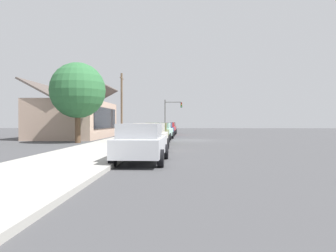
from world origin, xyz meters
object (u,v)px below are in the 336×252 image
at_px(car_olive, 157,133).
at_px(fire_hydrant_red, 131,140).
at_px(car_charcoal, 169,128).
at_px(car_cherry, 168,128).
at_px(shade_tree, 78,91).
at_px(car_ivory, 150,137).
at_px(car_seafoam, 161,131).
at_px(utility_pole_wooden, 122,103).
at_px(car_navy, 165,130).
at_px(traffic_light_main, 172,110).
at_px(car_silver, 141,143).

bearing_deg(car_olive, fire_hydrant_red, 163.90).
bearing_deg(car_olive, car_charcoal, -0.78).
bearing_deg(car_cherry, shade_tree, 161.17).
height_order(car_ivory, car_olive, same).
height_order(car_seafoam, shade_tree, shade_tree).
height_order(shade_tree, fire_hydrant_red, shade_tree).
bearing_deg(utility_pole_wooden, car_navy, -122.54).
relative_size(car_navy, fire_hydrant_red, 6.56).
xyz_separation_m(car_seafoam, car_cherry, (12.11, -0.19, -0.00)).
distance_m(shade_tree, traffic_light_main, 28.77).
bearing_deg(fire_hydrant_red, car_navy, -4.72).
height_order(car_charcoal, shade_tree, shade_tree).
bearing_deg(car_cherry, car_olive, -179.02).
xyz_separation_m(car_cherry, car_charcoal, (6.17, 0.08, -0.00)).
xyz_separation_m(car_ivory, car_navy, (17.96, 0.02, 0.00)).
relative_size(utility_pole_wooden, fire_hydrant_red, 10.56).
bearing_deg(car_seafoam, car_navy, 2.57).
relative_size(car_seafoam, fire_hydrant_red, 6.85).
bearing_deg(car_cherry, car_navy, -179.70).
relative_size(car_silver, car_navy, 0.98).
bearing_deg(utility_pole_wooden, car_seafoam, -149.69).
bearing_deg(car_silver, car_navy, 1.54).
relative_size(car_silver, utility_pole_wooden, 0.61).
distance_m(car_ivory, car_cherry, 24.42).
height_order(car_ivory, car_charcoal, same).
distance_m(utility_pole_wooden, fire_hydrant_red, 20.43).
xyz_separation_m(car_silver, utility_pole_wooden, (27.33, 5.52, 3.11)).
xyz_separation_m(car_charcoal, fire_hydrant_red, (-28.95, 1.41, -0.32)).
bearing_deg(car_charcoal, car_silver, 176.78).
xyz_separation_m(car_navy, shade_tree, (-10.98, 6.34, 3.30)).
height_order(car_cherry, shade_tree, shade_tree).
bearing_deg(car_olive, car_ivory, 180.00).
height_order(car_olive, car_cherry, same).
height_order(car_silver, car_charcoal, same).
xyz_separation_m(car_olive, car_cherry, (18.10, -0.18, 0.00)).
xyz_separation_m(car_silver, traffic_light_main, (40.92, -0.14, 2.68)).
relative_size(car_charcoal, traffic_light_main, 0.86).
relative_size(car_navy, shade_tree, 0.74).
xyz_separation_m(car_ivory, traffic_light_main, (34.96, -0.30, 2.68)).
distance_m(car_silver, shade_tree, 14.86).
xyz_separation_m(car_navy, traffic_light_main, (17.00, -0.31, 2.68)).
bearing_deg(shade_tree, car_charcoal, -15.18).
bearing_deg(utility_pole_wooden, fire_hydrant_red, -168.55).
xyz_separation_m(utility_pole_wooden, fire_hydrant_red, (-19.74, -4.00, -3.43)).
bearing_deg(car_cherry, utility_pole_wooden, 120.57).
bearing_deg(car_silver, car_olive, 2.13).
xyz_separation_m(car_navy, fire_hydrant_red, (-16.33, 1.35, -0.32)).
xyz_separation_m(car_seafoam, shade_tree, (-5.33, 6.29, 3.30)).
distance_m(car_charcoal, shade_tree, 24.68).
height_order(car_navy, fire_hydrant_red, car_navy).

